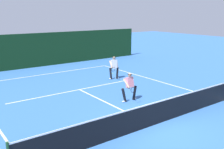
# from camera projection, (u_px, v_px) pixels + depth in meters

# --- Properties ---
(ground_plane) EXTENTS (80.00, 80.00, 0.00)m
(ground_plane) POSITION_uv_depth(u_px,v_px,m) (153.00, 125.00, 11.05)
(ground_plane) COLOR #3871BC
(court_line_baseline_far) EXTENTS (10.91, 0.10, 0.01)m
(court_line_baseline_far) POSITION_uv_depth(u_px,v_px,m) (47.00, 74.00, 20.17)
(court_line_baseline_far) COLOR white
(court_line_baseline_far) RESTS_ON ground_plane
(court_line_sideline_right) EXTENTS (0.10, 23.25, 0.01)m
(court_line_sideline_right) POSITION_uv_depth(u_px,v_px,m) (224.00, 100.00, 14.17)
(court_line_sideline_right) COLOR white
(court_line_sideline_right) RESTS_ON ground_plane
(court_line_service) EXTENTS (8.89, 0.10, 0.01)m
(court_line_service) POSITION_uv_depth(u_px,v_px,m) (79.00, 90.00, 16.13)
(court_line_service) COLOR white
(court_line_service) RESTS_ON ground_plane
(court_line_centre) EXTENTS (0.10, 6.40, 0.01)m
(court_line_centre) POSITION_uv_depth(u_px,v_px,m) (110.00, 104.00, 13.56)
(court_line_centre) COLOR white
(court_line_centre) RESTS_ON ground_plane
(tennis_net) EXTENTS (11.94, 0.09, 1.09)m
(tennis_net) POSITION_uv_depth(u_px,v_px,m) (154.00, 114.00, 10.92)
(tennis_net) COLOR #1E4723
(tennis_net) RESTS_ON ground_plane
(player_near) EXTENTS (1.05, 0.86, 1.56)m
(player_near) POSITION_uv_depth(u_px,v_px,m) (130.00, 86.00, 13.88)
(player_near) COLOR black
(player_near) RESTS_ON ground_plane
(player_far) EXTENTS (0.96, 0.88, 1.65)m
(player_far) POSITION_uv_depth(u_px,v_px,m) (114.00, 67.00, 18.47)
(player_far) COLOR black
(player_far) RESTS_ON ground_plane
(tennis_ball) EXTENTS (0.07, 0.07, 0.07)m
(tennis_ball) POSITION_uv_depth(u_px,v_px,m) (112.00, 73.00, 20.20)
(tennis_ball) COLOR #D1E033
(tennis_ball) RESTS_ON ground_plane
(back_fence_windscreen) EXTENTS (22.30, 0.12, 2.96)m
(back_fence_windscreen) POSITION_uv_depth(u_px,v_px,m) (32.00, 51.00, 22.25)
(back_fence_windscreen) COLOR #113217
(back_fence_windscreen) RESTS_ON ground_plane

